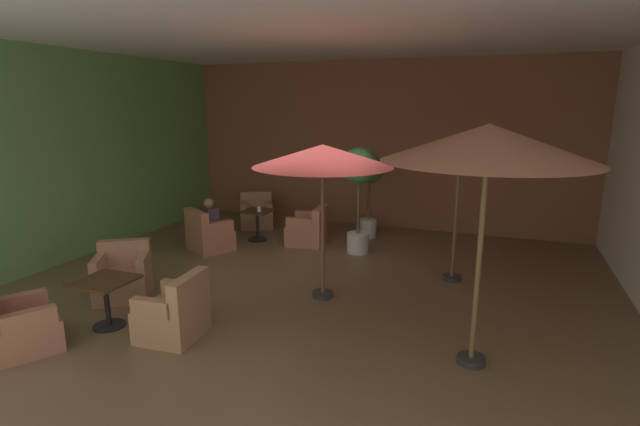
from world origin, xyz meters
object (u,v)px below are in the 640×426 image
object	(u,v)px
armchair_front_right_north	(123,277)
armchair_front_right_south	(174,314)
cafe_table_front_right	(106,292)
patron_blue_shirt	(210,216)
armchair_front_right_east	(16,327)
patio_umbrella_tall_red	(323,157)
patio_umbrella_near_wall	(461,147)
armchair_front_left_south	(209,235)
iced_drink_cup	(259,209)
armchair_front_left_east	(257,214)
potted_tree_left_corner	(359,180)
patio_umbrella_center_beige	(488,144)
armchair_front_left_north	(309,230)
cafe_table_front_left	(257,220)
potted_tree_mid_left	(369,182)

from	to	relation	value
armchair_front_right_north	armchair_front_right_south	xyz separation A→B (m)	(1.57, -0.79, -0.01)
cafe_table_front_right	patron_blue_shirt	xyz separation A→B (m)	(-0.67, 3.43, 0.21)
armchair_front_right_east	patio_umbrella_tall_red	world-z (taller)	patio_umbrella_tall_red
armchair_front_right_east	patio_umbrella_near_wall	distance (m)	6.66
patio_umbrella_tall_red	patio_umbrella_near_wall	size ratio (longest dim) A/B	0.97
armchair_front_left_south	iced_drink_cup	world-z (taller)	armchair_front_left_south
armchair_front_left_south	armchair_front_right_east	bearing A→B (deg)	-87.86
armchair_front_left_east	iced_drink_cup	bearing A→B (deg)	-58.60
armchair_front_left_south	armchair_front_right_north	xyz separation A→B (m)	(0.15, -2.52, 0.00)
potted_tree_left_corner	patron_blue_shirt	size ratio (longest dim) A/B	3.17
patio_umbrella_center_beige	armchair_front_right_south	bearing A→B (deg)	-168.91
armchair_front_right_east	armchair_front_right_south	world-z (taller)	armchair_front_right_south
patio_umbrella_center_beige	armchair_front_left_east	bearing A→B (deg)	138.84
armchair_front_left_south	potted_tree_left_corner	bearing A→B (deg)	18.26
armchair_front_left_north	cafe_table_front_right	xyz separation A→B (m)	(-1.05, -4.55, 0.19)
cafe_table_front_left	armchair_front_right_south	size ratio (longest dim) A/B	0.77
patio_umbrella_near_wall	armchair_front_left_north	bearing A→B (deg)	160.14
armchair_front_right_south	potted_tree_left_corner	xyz separation A→B (m)	(1.18, 4.26, 1.17)
armchair_front_left_north	patio_umbrella_tall_red	distance (m)	3.43
cafe_table_front_left	patio_umbrella_near_wall	distance (m)	4.73
potted_tree_left_corner	patron_blue_shirt	world-z (taller)	potted_tree_left_corner
cafe_table_front_right	potted_tree_mid_left	size ratio (longest dim) A/B	0.38
patron_blue_shirt	iced_drink_cup	size ratio (longest dim) A/B	6.07
armchair_front_right_north	cafe_table_front_right	bearing A→B (deg)	-58.14
cafe_table_front_right	armchair_front_left_north	bearing A→B (deg)	77.00
armchair_front_left_south	patio_umbrella_center_beige	bearing A→B (deg)	-26.10
cafe_table_front_right	patio_umbrella_tall_red	bearing A→B (deg)	40.20
armchair_front_left_east	potted_tree_left_corner	bearing A→B (deg)	-20.61
cafe_table_front_left	cafe_table_front_right	xyz separation A→B (m)	(0.11, -4.41, 0.04)
potted_tree_mid_left	cafe_table_front_right	bearing A→B (deg)	-110.88
cafe_table_front_left	cafe_table_front_right	world-z (taller)	same
potted_tree_mid_left	iced_drink_cup	bearing A→B (deg)	-150.31
armchair_front_right_east	potted_tree_mid_left	size ratio (longest dim) A/B	0.58
armchair_front_left_north	iced_drink_cup	distance (m)	1.16
potted_tree_left_corner	armchair_front_right_south	bearing A→B (deg)	-105.43
cafe_table_front_right	armchair_front_right_south	bearing A→B (deg)	4.46
armchair_front_left_north	armchair_front_right_east	world-z (taller)	armchair_front_right_east
patio_umbrella_center_beige	armchair_front_left_south	bearing A→B (deg)	153.90
armchair_front_right_north	armchair_front_right_south	world-z (taller)	armchair_front_right_south
potted_tree_mid_left	potted_tree_left_corner	bearing A→B (deg)	-85.11
cafe_table_front_left	patron_blue_shirt	distance (m)	1.16
cafe_table_front_left	armchair_front_left_north	distance (m)	1.18
armchair_front_left_east	potted_tree_mid_left	size ratio (longest dim) A/B	0.55
patio_umbrella_center_beige	patron_blue_shirt	xyz separation A→B (m)	(-5.29, 2.64, -1.82)
armchair_front_right_north	potted_tree_left_corner	xyz separation A→B (m)	(2.74, 3.47, 1.16)
armchair_front_left_north	potted_tree_left_corner	xyz separation A→B (m)	(1.15, -0.20, 1.18)
armchair_front_right_north	patron_blue_shirt	size ratio (longest dim) A/B	1.56
armchair_front_left_south	iced_drink_cup	bearing A→B (deg)	53.40
armchair_front_right_east	armchair_front_left_east	bearing A→B (deg)	91.42
patio_umbrella_center_beige	iced_drink_cup	xyz separation A→B (m)	(-4.63, 3.53, -1.80)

